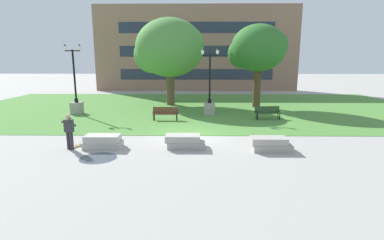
{
  "coord_description": "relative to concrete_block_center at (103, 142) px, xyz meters",
  "views": [
    {
      "loc": [
        0.25,
        -16.25,
        4.25
      ],
      "look_at": [
        0.05,
        -1.4,
        1.2
      ],
      "focal_mm": 28.0,
      "sensor_mm": 36.0,
      "label": 1
    }
  ],
  "objects": [
    {
      "name": "concrete_block_left",
      "position": [
        3.96,
        0.07,
        0.0
      ],
      "size": [
        1.91,
        0.9,
        0.64
      ],
      "color": "#9E9991",
      "rests_on": "ground"
    },
    {
      "name": "puddle",
      "position": [
        0.24,
        -1.53,
        -0.3
      ],
      "size": [
        1.61,
        1.61,
        0.01
      ],
      "primitive_type": "cylinder",
      "color": "#47515B",
      "rests_on": "ground"
    },
    {
      "name": "tree_far_left",
      "position": [
        2.04,
        13.89,
        4.84
      ],
      "size": [
        6.5,
        6.19,
        7.84
      ],
      "color": "brown",
      "rests_on": "grass_lawn"
    },
    {
      "name": "ground_plane",
      "position": [
        4.25,
        2.34,
        -0.31
      ],
      "size": [
        140.0,
        140.0,
        0.0
      ],
      "primitive_type": "plane",
      "color": "#A3A09B"
    },
    {
      "name": "park_bench_near_right",
      "position": [
        9.61,
        7.12,
        0.23
      ],
      "size": [
        1.85,
        0.72,
        0.9
      ],
      "color": "#284723",
      "rests_on": "grass_lawn"
    },
    {
      "name": "lamp_post_right",
      "position": [
        5.54,
        8.85,
        0.72
      ],
      "size": [
        1.32,
        0.8,
        4.98
      ],
      "color": "gray",
      "rests_on": "grass_lawn"
    },
    {
      "name": "park_bench_near_left",
      "position": [
        2.36,
        6.71,
        0.23
      ],
      "size": [
        1.81,
        0.55,
        0.9
      ],
      "color": "brown",
      "rests_on": "grass_lawn"
    },
    {
      "name": "lamp_post_left",
      "position": [
        -4.79,
        9.0,
        0.78
      ],
      "size": [
        1.32,
        0.8,
        5.31
      ],
      "color": "gray",
      "rests_on": "grass_lawn"
    },
    {
      "name": "concrete_block_center",
      "position": [
        0.0,
        0.0,
        0.0
      ],
      "size": [
        1.8,
        0.9,
        0.64
      ],
      "color": "#B2ADA3",
      "rests_on": "ground"
    },
    {
      "name": "tree_near_left",
      "position": [
        9.83,
        12.67,
        4.77
      ],
      "size": [
        4.97,
        4.74,
        7.15
      ],
      "color": "#4C3823",
      "rests_on": "grass_lawn"
    },
    {
      "name": "person_skateboarder",
      "position": [
        -1.48,
        -0.28,
        0.67
      ],
      "size": [
        1.05,
        0.91,
        1.71
      ],
      "color": "#28282D",
      "rests_on": "ground"
    },
    {
      "name": "concrete_block_right",
      "position": [
        8.0,
        -0.32,
        0.0
      ],
      "size": [
        1.89,
        0.9,
        0.64
      ],
      "color": "#9E9991",
      "rests_on": "ground"
    },
    {
      "name": "grass_lawn",
      "position": [
        4.25,
        12.34,
        -0.3
      ],
      "size": [
        40.0,
        20.0,
        0.02
      ],
      "primitive_type": "cube",
      "color": "#4C8438",
      "rests_on": "ground"
    },
    {
      "name": "building_facade_distant",
      "position": [
        4.55,
        26.84,
        5.26
      ],
      "size": [
        26.98,
        1.03,
        11.14
      ],
      "color": "#8E6B56",
      "rests_on": "ground"
    },
    {
      "name": "skateboard",
      "position": [
        -1.33,
        0.24,
        -0.22
      ],
      "size": [
        0.67,
        0.99,
        0.14
      ],
      "color": "olive",
      "rests_on": "ground"
    }
  ]
}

